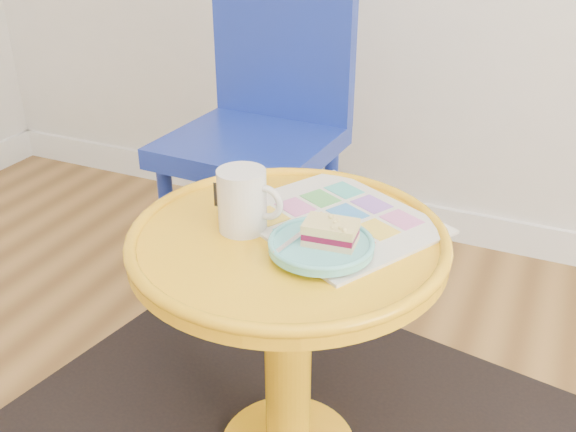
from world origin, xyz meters
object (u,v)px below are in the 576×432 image
at_px(chair, 264,117).
at_px(plate, 321,246).
at_px(mug, 243,199).
at_px(newspaper, 335,219).
at_px(side_table, 288,305).

relative_size(chair, plate, 5.28).
bearing_deg(plate, mug, 169.92).
bearing_deg(newspaper, mug, -116.57).
xyz_separation_m(side_table, chair, (-0.35, 0.60, 0.16)).
height_order(side_table, chair, chair).
bearing_deg(newspaper, side_table, -95.44).
bearing_deg(mug, newspaper, 36.18).
bearing_deg(plate, chair, 123.87).
height_order(side_table, plate, plate).
bearing_deg(newspaper, chair, 157.00).
height_order(side_table, mug, mug).
distance_m(side_table, mug, 0.24).
distance_m(chair, mug, 0.67).
bearing_deg(mug, plate, -8.93).
height_order(chair, plate, chair).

